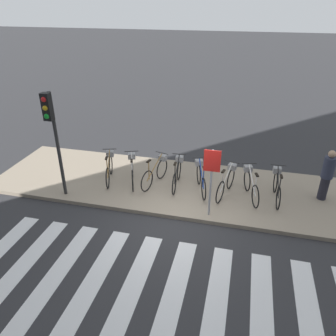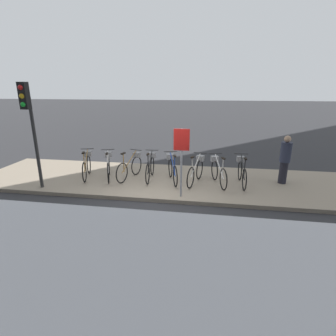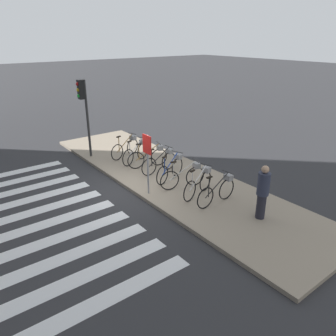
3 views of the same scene
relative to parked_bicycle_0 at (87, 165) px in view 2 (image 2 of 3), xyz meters
The scene contains 13 objects.
ground_plane 3.15m from the parked_bicycle_0, 30.02° to the right, with size 120.00×120.00×0.00m, color #2D2D30.
sidewalk 2.73m from the parked_bicycle_0, ahead, with size 12.96×3.45×0.12m.
parked_bicycle_0 is the anchor object (origin of this frame).
parked_bicycle_1 0.80m from the parked_bicycle_0, ahead, with size 0.68×1.55×1.00m.
parked_bicycle_2 1.58m from the parked_bicycle_0, ahead, with size 0.58×1.59×1.00m.
parked_bicycle_3 2.27m from the parked_bicycle_0, ahead, with size 0.46×1.63×1.00m.
parked_bicycle_4 3.05m from the parked_bicycle_0, ahead, with size 0.64×1.57×1.00m.
parked_bicycle_5 3.86m from the parked_bicycle_0, ahead, with size 0.57×1.59×1.00m.
parked_bicycle_6 4.57m from the parked_bicycle_0, ahead, with size 0.59×1.58×1.00m.
parked_bicycle_7 5.34m from the parked_bicycle_0, ahead, with size 0.46×1.63×1.00m.
pedestrian 6.73m from the parked_bicycle_0, ahead, with size 0.34×0.34×1.59m.
traffic_light 2.50m from the parked_bicycle_0, 127.04° to the right, with size 0.24×0.40×3.21m.
sign_post 3.82m from the parked_bicycle_0, 19.86° to the right, with size 0.44×0.07×1.99m.
Camera 2 is at (1.53, -6.77, 3.20)m, focal length 28.00 mm.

